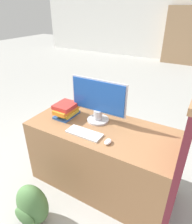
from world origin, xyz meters
name	(u,v)px	position (x,y,z in m)	size (l,w,h in m)	color
ground_plane	(85,204)	(0.00, 0.00, 0.00)	(20.00, 20.00, 0.00)	#9E9E99
desk	(102,156)	(0.00, 0.34, 0.36)	(1.46, 0.68, 0.73)	#8C603D
carrel_divider	(181,165)	(0.75, 0.28, 0.64)	(0.07, 0.56, 1.27)	#5B1E28
monitor	(98,101)	(-0.10, 0.43, 0.95)	(0.59, 0.22, 0.44)	#B7B7BC
keyboard	(84,133)	(-0.09, 0.16, 0.74)	(0.34, 0.14, 0.02)	silver
mouse	(108,142)	(0.17, 0.14, 0.75)	(0.05, 0.09, 0.03)	white
book_stack	(66,110)	(-0.43, 0.35, 0.80)	(0.19, 0.28, 0.15)	#285199
backpack	(32,205)	(-0.31, -0.38, 0.20)	(0.32, 0.25, 0.41)	#47703D
bookshelf_far	(186,36)	(-0.16, 6.29, 0.89)	(1.32, 0.32, 1.78)	#9E7A56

